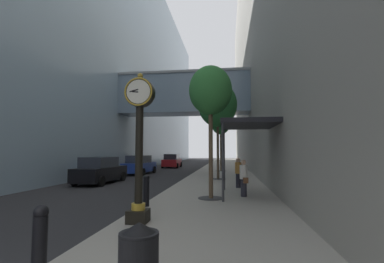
{
  "coord_description": "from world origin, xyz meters",
  "views": [
    {
      "loc": [
        3.19,
        -1.83,
        2.12
      ],
      "look_at": [
        0.79,
        15.83,
        3.43
      ],
      "focal_mm": 24.99,
      "sensor_mm": 36.0,
      "label": 1
    }
  ],
  "objects_px": {
    "street_clock": "(139,139)",
    "bollard_third": "(146,190)",
    "street_tree_mid_near": "(218,105)",
    "trash_bin": "(139,263)",
    "car_blue_far": "(139,165)",
    "car_red_mid": "(172,161)",
    "street_tree_mid_far": "(221,124)",
    "pedestrian_walking": "(244,177)",
    "pedestrian_by_clock": "(238,172)",
    "car_black_near": "(100,171)",
    "bollard_nearest": "(40,240)",
    "street_tree_near": "(210,92)"
  },
  "relations": [
    {
      "from": "trash_bin",
      "to": "car_blue_far",
      "type": "xyz_separation_m",
      "value": [
        -7.01,
        20.57,
        0.15
      ]
    },
    {
      "from": "street_tree_mid_near",
      "to": "trash_bin",
      "type": "bearing_deg",
      "value": -91.54
    },
    {
      "from": "bollard_third",
      "to": "pedestrian_walking",
      "type": "height_order",
      "value": "pedestrian_walking"
    },
    {
      "from": "trash_bin",
      "to": "car_blue_far",
      "type": "relative_size",
      "value": 0.23
    },
    {
      "from": "street_clock",
      "to": "trash_bin",
      "type": "bearing_deg",
      "value": -70.85
    },
    {
      "from": "pedestrian_walking",
      "to": "street_tree_mid_near",
      "type": "bearing_deg",
      "value": 100.97
    },
    {
      "from": "bollard_nearest",
      "to": "car_blue_far",
      "type": "relative_size",
      "value": 0.24
    },
    {
      "from": "street_tree_mid_far",
      "to": "car_black_near",
      "type": "xyz_separation_m",
      "value": [
        -7.66,
        -10.31,
        -3.99
      ]
    },
    {
      "from": "pedestrian_walking",
      "to": "car_blue_far",
      "type": "relative_size",
      "value": 0.35
    },
    {
      "from": "street_clock",
      "to": "car_blue_far",
      "type": "relative_size",
      "value": 0.91
    },
    {
      "from": "street_clock",
      "to": "street_tree_near",
      "type": "height_order",
      "value": "street_tree_near"
    },
    {
      "from": "pedestrian_by_clock",
      "to": "street_tree_mid_near",
      "type": "bearing_deg",
      "value": 106.03
    },
    {
      "from": "car_blue_far",
      "to": "car_black_near",
      "type": "bearing_deg",
      "value": -91.76
    },
    {
      "from": "street_tree_near",
      "to": "car_blue_far",
      "type": "xyz_separation_m",
      "value": [
        -7.44,
        12.63,
        -3.85
      ]
    },
    {
      "from": "bollard_third",
      "to": "trash_bin",
      "type": "height_order",
      "value": "bollard_third"
    },
    {
      "from": "street_tree_near",
      "to": "street_tree_mid_far",
      "type": "distance_m",
      "value": 15.74
    },
    {
      "from": "street_tree_mid_far",
      "to": "car_black_near",
      "type": "relative_size",
      "value": 1.26
    },
    {
      "from": "bollard_third",
      "to": "car_black_near",
      "type": "distance_m",
      "value": 9.15
    },
    {
      "from": "street_tree_near",
      "to": "street_tree_mid_near",
      "type": "bearing_deg",
      "value": 90.0
    },
    {
      "from": "bollard_third",
      "to": "street_tree_mid_far",
      "type": "height_order",
      "value": "street_tree_mid_far"
    },
    {
      "from": "car_blue_far",
      "to": "trash_bin",
      "type": "bearing_deg",
      "value": -71.18
    },
    {
      "from": "car_black_near",
      "to": "car_red_mid",
      "type": "relative_size",
      "value": 0.99
    },
    {
      "from": "bollard_nearest",
      "to": "car_black_near",
      "type": "xyz_separation_m",
      "value": [
        -5.45,
        12.86,
        0.11
      ]
    },
    {
      "from": "street_tree_mid_near",
      "to": "street_tree_mid_far",
      "type": "xyz_separation_m",
      "value": [
        0.0,
        7.87,
        -0.64
      ]
    },
    {
      "from": "street_clock",
      "to": "bollard_nearest",
      "type": "relative_size",
      "value": 3.73
    },
    {
      "from": "street_clock",
      "to": "pedestrian_walking",
      "type": "height_order",
      "value": "street_clock"
    },
    {
      "from": "pedestrian_by_clock",
      "to": "car_red_mid",
      "type": "height_order",
      "value": "pedestrian_by_clock"
    },
    {
      "from": "street_clock",
      "to": "bollard_third",
      "type": "distance_m",
      "value": 2.8
    },
    {
      "from": "trash_bin",
      "to": "pedestrian_walking",
      "type": "bearing_deg",
      "value": 78.01
    },
    {
      "from": "street_tree_mid_near",
      "to": "car_red_mid",
      "type": "bearing_deg",
      "value": 113.6
    },
    {
      "from": "car_blue_far",
      "to": "bollard_nearest",
      "type": "bearing_deg",
      "value": -75.4
    },
    {
      "from": "bollard_nearest",
      "to": "car_red_mid",
      "type": "xyz_separation_m",
      "value": [
        -4.3,
        30.21,
        0.11
      ]
    },
    {
      "from": "street_tree_mid_near",
      "to": "car_blue_far",
      "type": "bearing_deg",
      "value": 147.36
    },
    {
      "from": "street_tree_mid_near",
      "to": "street_tree_mid_far",
      "type": "bearing_deg",
      "value": 90.0
    },
    {
      "from": "pedestrian_walking",
      "to": "trash_bin",
      "type": "bearing_deg",
      "value": -101.99
    },
    {
      "from": "street_tree_mid_near",
      "to": "pedestrian_walking",
      "type": "relative_size",
      "value": 4.35
    },
    {
      "from": "street_tree_mid_far",
      "to": "car_blue_far",
      "type": "distance_m",
      "value": 8.99
    },
    {
      "from": "street_tree_mid_near",
      "to": "pedestrian_by_clock",
      "type": "relative_size",
      "value": 4.33
    },
    {
      "from": "street_tree_near",
      "to": "trash_bin",
      "type": "relative_size",
      "value": 5.4
    },
    {
      "from": "street_clock",
      "to": "car_black_near",
      "type": "bearing_deg",
      "value": 121.79
    },
    {
      "from": "pedestrian_walking",
      "to": "bollard_nearest",
      "type": "bearing_deg",
      "value": -114.03
    },
    {
      "from": "trash_bin",
      "to": "car_red_mid",
      "type": "height_order",
      "value": "car_red_mid"
    },
    {
      "from": "street_clock",
      "to": "car_black_near",
      "type": "xyz_separation_m",
      "value": [
        -5.89,
        9.51,
        -1.62
      ]
    },
    {
      "from": "bollard_third",
      "to": "street_tree_mid_near",
      "type": "height_order",
      "value": "street_tree_mid_near"
    },
    {
      "from": "pedestrian_walking",
      "to": "car_blue_far",
      "type": "xyz_separation_m",
      "value": [
        -8.83,
        11.98,
        -0.14
      ]
    },
    {
      "from": "pedestrian_by_clock",
      "to": "car_blue_far",
      "type": "height_order",
      "value": "pedestrian_by_clock"
    },
    {
      "from": "car_red_mid",
      "to": "car_blue_far",
      "type": "distance_m",
      "value": 10.19
    },
    {
      "from": "bollard_third",
      "to": "car_red_mid",
      "type": "distance_m",
      "value": 25.08
    },
    {
      "from": "street_tree_near",
      "to": "street_tree_mid_near",
      "type": "xyz_separation_m",
      "value": [
        0.0,
        7.87,
        0.78
      ]
    },
    {
      "from": "street_tree_mid_far",
      "to": "pedestrian_by_clock",
      "type": "xyz_separation_m",
      "value": [
        1.26,
        -12.26,
        -3.84
      ]
    }
  ]
}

